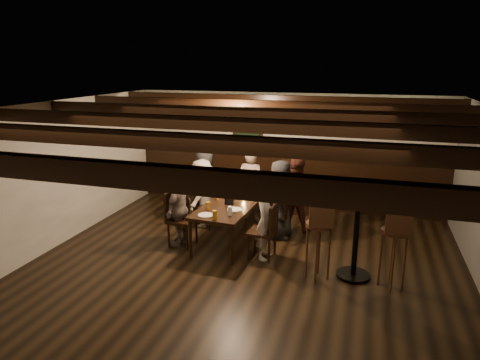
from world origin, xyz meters
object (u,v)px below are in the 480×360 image
(person_bench_left, at_px, (205,183))
(bar_stool_right, at_px, (393,257))
(bar_stool_left, at_px, (318,250))
(person_left_far, at_px, (179,209))
(person_left_near, at_px, (202,193))
(high_top_table, at_px, (357,227))
(person_bench_centre, at_px, (251,185))
(chair_right_near, at_px, (278,222))
(person_right_near, at_px, (280,199))
(person_right_far, at_px, (265,222))
(chair_right_far, at_px, (263,241))
(person_bench_right, at_px, (295,194))
(dining_table, at_px, (231,206))
(chair_left_far, at_px, (182,229))
(chair_left_near, at_px, (204,213))

(person_bench_left, relative_size, bar_stool_right, 1.19)
(bar_stool_left, xyz_separation_m, bar_stool_right, (1.00, 0.05, 0.00))
(person_left_far, distance_m, bar_stool_right, 3.41)
(person_left_near, bearing_deg, bar_stool_right, 70.71)
(high_top_table, bearing_deg, person_bench_centre, 138.93)
(bar_stool_right, bearing_deg, bar_stool_left, 176.22)
(chair_right_near, distance_m, person_bench_centre, 1.04)
(person_right_near, height_order, bar_stool_left, person_right_near)
(bar_stool_left, bearing_deg, person_right_far, 138.87)
(high_top_table, bearing_deg, person_bench_left, 150.36)
(chair_right_far, distance_m, person_right_near, 0.99)
(person_bench_right, bearing_deg, dining_table, 45.00)
(person_bench_left, height_order, person_right_near, person_bench_left)
(chair_right_near, height_order, chair_right_far, chair_right_far)
(dining_table, distance_m, person_bench_centre, 1.05)
(person_bench_left, height_order, person_left_far, person_bench_left)
(chair_left_far, distance_m, chair_right_near, 1.70)
(person_right_near, height_order, person_right_far, person_right_near)
(chair_left_near, xyz_separation_m, person_right_near, (1.47, -0.08, 0.43))
(chair_right_near, bearing_deg, chair_left_far, 122.05)
(person_right_near, relative_size, person_right_far, 1.15)
(chair_right_near, distance_m, person_right_near, 0.43)
(dining_table, relative_size, person_bench_left, 1.31)
(dining_table, distance_m, person_right_near, 0.88)
(person_left_far, distance_m, person_right_far, 1.50)
(dining_table, height_order, person_left_far, person_left_far)
(person_left_near, bearing_deg, person_bench_right, 105.26)
(person_right_near, xyz_separation_m, bar_stool_left, (0.82, -1.34, -0.25))
(chair_left_near, height_order, chair_left_far, chair_left_far)
(person_bench_left, bearing_deg, person_left_near, 108.43)
(person_bench_left, height_order, high_top_table, person_bench_left)
(person_right_near, bearing_deg, person_bench_right, -18.43)
(dining_table, height_order, high_top_table, high_top_table)
(person_left_far, bearing_deg, person_bench_centre, 153.43)
(chair_left_near, distance_m, chair_right_near, 1.44)
(person_left_far, bearing_deg, bar_stool_right, 85.16)
(person_right_near, bearing_deg, bar_stool_left, -145.26)
(person_bench_centre, height_order, bar_stool_right, person_bench_centre)
(chair_right_near, height_order, person_right_near, person_right_near)
(chair_left_near, xyz_separation_m, person_right_far, (1.42, -0.98, 0.34))
(chair_right_near, relative_size, bar_stool_right, 0.72)
(dining_table, distance_m, person_left_near, 0.87)
(dining_table, height_order, chair_right_far, chair_right_far)
(person_bench_centre, bearing_deg, chair_right_near, 140.12)
(dining_table, xyz_separation_m, person_bench_centre, (0.06, 1.05, 0.09))
(person_left_near, bearing_deg, dining_table, 59.04)
(chair_right_far, height_order, person_right_near, person_right_near)
(chair_right_far, distance_m, person_left_far, 1.51)
(chair_right_near, relative_size, person_bench_right, 0.63)
(person_right_far, bearing_deg, bar_stool_left, -113.64)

